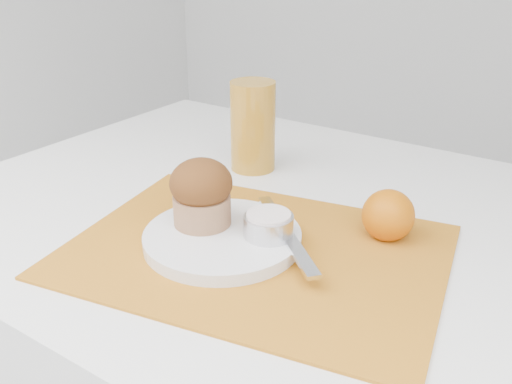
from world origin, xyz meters
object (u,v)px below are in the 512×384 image
Objects in this scene: muffin at (201,192)px; orange at (388,215)px; plate at (222,238)px; juice_glass at (253,126)px.

orange is at bearing 32.86° from muffin.
muffin reaches higher than plate.
orange is 0.32m from juice_glass.
orange reaches higher than plate.
plate is at bearing -9.67° from muffin.
plate is 1.35× the size of juice_glass.
juice_glass reaches higher than plate.
plate is 0.07m from muffin.
muffin is at bearing 170.33° from plate.
juice_glass is at bearing 116.13° from plate.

